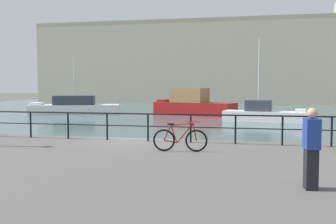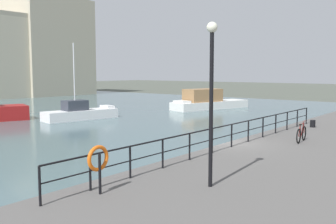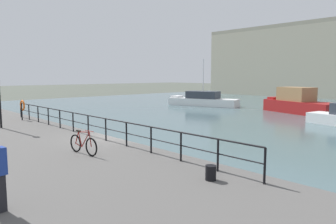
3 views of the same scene
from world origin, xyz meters
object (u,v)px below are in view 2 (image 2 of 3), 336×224
object	(u,v)px
moored_cabin_cruiser	(80,113)
mooring_bollard	(313,124)
life_ring_stand	(98,160)
quay_lamp_post	(211,84)
moored_white_yacht	(207,101)
parked_bicycle	(301,134)

from	to	relation	value
moored_cabin_cruiser	mooring_bollard	distance (m)	20.17
life_ring_stand	quay_lamp_post	distance (m)	3.93
moored_white_yacht	life_ring_stand	xyz separation A→B (m)	(-30.15, -15.92, 0.98)
moored_white_yacht	quay_lamp_post	xyz separation A→B (m)	(-27.59, -18.01, 3.11)
parked_bicycle	mooring_bollard	bearing A→B (deg)	6.83
moored_cabin_cruiser	quay_lamp_post	bearing A→B (deg)	-109.60
moored_cabin_cruiser	life_ring_stand	world-z (taller)	moored_cabin_cruiser
parked_bicycle	mooring_bollard	distance (m)	5.52
moored_white_yacht	life_ring_stand	bearing A→B (deg)	43.31
moored_white_yacht	life_ring_stand	size ratio (longest dim) A/B	7.34
life_ring_stand	quay_lamp_post	xyz separation A→B (m)	(2.56, -2.10, 2.12)
moored_cabin_cruiser	moored_white_yacht	bearing A→B (deg)	-3.76
moored_cabin_cruiser	parked_bicycle	bearing A→B (deg)	-88.88
moored_white_yacht	mooring_bollard	size ratio (longest dim) A/B	23.30
moored_cabin_cruiser	parked_bicycle	world-z (taller)	moored_cabin_cruiser
parked_bicycle	life_ring_stand	xyz separation A→B (m)	(-11.56, 1.64, 0.59)
mooring_bollard	quay_lamp_post	xyz separation A→B (m)	(-14.38, -1.67, 2.88)
moored_white_yacht	mooring_bollard	world-z (taller)	moored_white_yacht
parked_bicycle	quay_lamp_post	size ratio (longest dim) A/B	0.36
quay_lamp_post	moored_white_yacht	bearing A→B (deg)	33.14
moored_white_yacht	quay_lamp_post	distance (m)	33.10
life_ring_stand	moored_cabin_cruiser	bearing A→B (deg)	52.94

